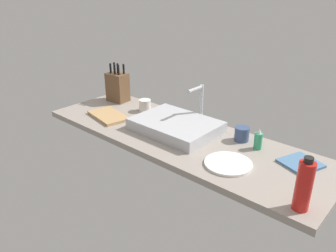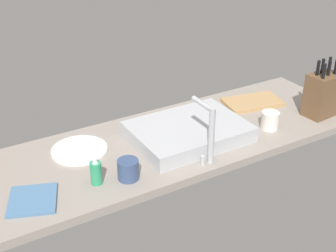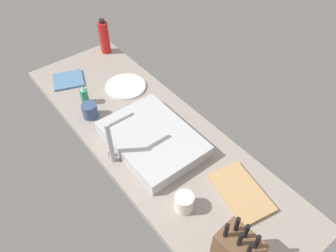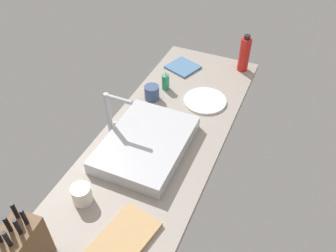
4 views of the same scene
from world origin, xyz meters
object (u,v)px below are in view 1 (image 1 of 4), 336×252
(cutting_board, at_px, (109,116))
(dish_towel, at_px, (301,163))
(water_bottle, at_px, (304,185))
(coffee_mug, at_px, (145,105))
(ceramic_cup, at_px, (242,134))
(faucet, at_px, (200,101))
(sink_basin, at_px, (176,125))
(soap_bottle, at_px, (258,140))
(dinner_plate, at_px, (228,164))
(knife_block, at_px, (118,87))

(cutting_board, relative_size, dish_towel, 1.65)
(cutting_board, xyz_separation_m, water_bottle, (1.28, -0.11, 0.10))
(water_bottle, xyz_separation_m, dish_towel, (-0.13, 0.33, -0.10))
(coffee_mug, xyz_separation_m, ceramic_cup, (0.71, 0.03, -0.00))
(cutting_board, bearing_deg, faucet, 32.72)
(faucet, height_order, ceramic_cup, faucet)
(sink_basin, relative_size, ceramic_cup, 6.00)
(cutting_board, distance_m, coffee_mug, 0.25)
(soap_bottle, height_order, ceramic_cup, soap_bottle)
(cutting_board, xyz_separation_m, dinner_plate, (0.90, -0.01, -0.00))
(sink_basin, relative_size, knife_block, 1.76)
(cutting_board, height_order, coffee_mug, coffee_mug)
(water_bottle, relative_size, dinner_plate, 0.98)
(faucet, xyz_separation_m, knife_block, (-0.68, -0.06, -0.04))
(soap_bottle, relative_size, dish_towel, 0.68)
(sink_basin, relative_size, cutting_board, 1.72)
(cutting_board, height_order, dish_towel, cutting_board)
(water_bottle, bearing_deg, knife_block, 166.38)
(faucet, bearing_deg, sink_basin, -99.24)
(knife_block, bearing_deg, cutting_board, -57.11)
(dinner_plate, height_order, ceramic_cup, ceramic_cup)
(cutting_board, relative_size, ceramic_cup, 3.49)
(soap_bottle, xyz_separation_m, water_bottle, (0.36, -0.34, 0.06))
(cutting_board, xyz_separation_m, soap_bottle, (0.92, 0.24, 0.04))
(sink_basin, height_order, cutting_board, sink_basin)
(cutting_board, bearing_deg, dinner_plate, -0.43)
(soap_bottle, bearing_deg, ceramic_cup, 164.77)
(knife_block, xyz_separation_m, soap_bottle, (1.11, -0.01, -0.06))
(coffee_mug, distance_m, ceramic_cup, 0.71)
(faucet, xyz_separation_m, soap_bottle, (0.43, -0.08, -0.09))
(faucet, xyz_separation_m, coffee_mug, (-0.39, -0.08, -0.10))
(sink_basin, relative_size, water_bottle, 2.12)
(cutting_board, distance_m, water_bottle, 1.29)
(sink_basin, distance_m, cutting_board, 0.47)
(sink_basin, xyz_separation_m, water_bottle, (0.83, -0.23, 0.07))
(sink_basin, height_order, coffee_mug, coffee_mug)
(knife_block, bearing_deg, dish_towel, -5.77)
(dish_towel, height_order, ceramic_cup, ceramic_cup)
(water_bottle, bearing_deg, coffee_mug, 163.96)
(dinner_plate, bearing_deg, cutting_board, 179.57)
(sink_basin, bearing_deg, dinner_plate, -16.83)
(coffee_mug, bearing_deg, soap_bottle, 0.25)
(faucet, height_order, dish_towel, faucet)
(knife_block, bearing_deg, dinner_plate, -17.94)
(dish_towel, bearing_deg, knife_block, 178.96)
(coffee_mug, height_order, ceramic_cup, same)
(sink_basin, distance_m, dinner_plate, 0.46)
(faucet, bearing_deg, coffee_mug, -168.28)
(dish_towel, bearing_deg, faucet, 172.43)
(knife_block, xyz_separation_m, dinner_plate, (1.09, -0.26, -0.10))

